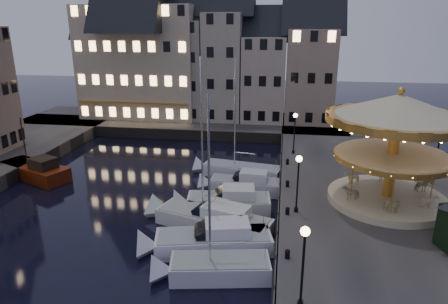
% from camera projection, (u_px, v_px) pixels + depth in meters
% --- Properties ---
extents(ground, '(160.00, 160.00, 0.00)m').
position_uv_depth(ground, '(194.00, 227.00, 28.63)').
color(ground, black).
rests_on(ground, ground).
extents(quay_east, '(16.00, 56.00, 1.30)m').
position_uv_depth(quay_east, '(380.00, 197.00, 32.08)').
color(quay_east, '#474442').
rests_on(quay_east, ground).
extents(quay_north, '(44.00, 12.00, 1.30)m').
position_uv_depth(quay_north, '(182.00, 123.00, 55.92)').
color(quay_north, '#474442').
rests_on(quay_north, ground).
extents(quaywall_e, '(0.15, 44.00, 1.30)m').
position_uv_depth(quaywall_e, '(280.00, 191.00, 33.22)').
color(quaywall_e, '#47423A').
rests_on(quaywall_e, ground).
extents(quaywall_n, '(48.00, 0.15, 1.30)m').
position_uv_depth(quaywall_n, '(186.00, 135.00, 49.99)').
color(quaywall_n, '#47423A').
rests_on(quaywall_n, ground).
extents(streetlamp_a, '(0.44, 0.44, 4.17)m').
position_uv_depth(streetlamp_a, '(304.00, 256.00, 17.90)').
color(streetlamp_a, black).
rests_on(streetlamp_a, quay_east).
extents(streetlamp_b, '(0.44, 0.44, 4.17)m').
position_uv_depth(streetlamp_b, '(298.00, 176.00, 27.31)').
color(streetlamp_b, black).
rests_on(streetlamp_b, quay_east).
extents(streetlamp_c, '(0.44, 0.44, 4.17)m').
position_uv_depth(streetlamp_c, '(295.00, 127.00, 40.01)').
color(streetlamp_c, black).
rests_on(streetlamp_c, quay_east).
extents(streetlamp_d, '(0.44, 0.44, 4.17)m').
position_uv_depth(streetlamp_d, '(437.00, 152.00, 32.28)').
color(streetlamp_d, black).
rests_on(streetlamp_d, quay_east).
extents(bollard_a, '(0.30, 0.30, 0.57)m').
position_uv_depth(bollard_a, '(287.00, 253.00, 22.49)').
color(bollard_a, black).
rests_on(bollard_a, quay_east).
extents(bollard_b, '(0.30, 0.30, 0.57)m').
position_uv_depth(bollard_b, '(287.00, 210.00, 27.67)').
color(bollard_b, black).
rests_on(bollard_b, quay_east).
extents(bollard_c, '(0.30, 0.30, 0.57)m').
position_uv_depth(bollard_c, '(287.00, 183.00, 32.37)').
color(bollard_c, black).
rests_on(bollard_c, quay_east).
extents(bollard_d, '(0.30, 0.30, 0.57)m').
position_uv_depth(bollard_d, '(287.00, 161.00, 37.55)').
color(bollard_d, black).
rests_on(bollard_d, quay_east).
extents(townhouse_na, '(5.50, 8.00, 12.80)m').
position_uv_depth(townhouse_na, '(106.00, 69.00, 57.26)').
color(townhouse_na, gray).
rests_on(townhouse_na, quay_north).
extents(townhouse_nb, '(6.16, 8.00, 13.80)m').
position_uv_depth(townhouse_nb, '(142.00, 66.00, 56.33)').
color(townhouse_nb, gray).
rests_on(townhouse_nb, quay_north).
extents(townhouse_nc, '(6.82, 8.00, 14.80)m').
position_uv_depth(townhouse_nc, '(184.00, 63.00, 55.31)').
color(townhouse_nc, gray).
rests_on(townhouse_nc, quay_north).
extents(townhouse_nd, '(5.50, 8.00, 15.80)m').
position_uv_depth(townhouse_nd, '(225.00, 60.00, 54.33)').
color(townhouse_nd, '#AEA18F').
rests_on(townhouse_nd, quay_north).
extents(townhouse_ne, '(6.16, 8.00, 12.80)m').
position_uv_depth(townhouse_ne, '(264.00, 71.00, 54.01)').
color(townhouse_ne, '#B5A290').
rests_on(townhouse_ne, quay_north).
extents(townhouse_nf, '(6.82, 8.00, 13.80)m').
position_uv_depth(townhouse_nf, '(310.00, 68.00, 53.00)').
color(townhouse_nf, tan).
rests_on(townhouse_nf, quay_north).
extents(hotel_corner, '(17.60, 9.00, 16.80)m').
position_uv_depth(hotel_corner, '(142.00, 55.00, 55.86)').
color(hotel_corner, beige).
rests_on(hotel_corner, quay_north).
extents(motorboat_a, '(6.83, 3.22, 11.25)m').
position_uv_depth(motorboat_a, '(210.00, 269.00, 22.90)').
color(motorboat_a, silver).
rests_on(motorboat_a, ground).
extents(motorboat_b, '(8.53, 4.19, 2.15)m').
position_uv_depth(motorboat_b, '(207.00, 241.00, 25.60)').
color(motorboat_b, silver).
rests_on(motorboat_b, ground).
extents(motorboat_c, '(9.36, 5.06, 12.54)m').
position_uv_depth(motorboat_c, '(209.00, 218.00, 28.50)').
color(motorboat_c, silver).
rests_on(motorboat_c, ground).
extents(motorboat_d, '(7.57, 3.26, 2.15)m').
position_uv_depth(motorboat_d, '(223.00, 202.00, 31.17)').
color(motorboat_d, silver).
rests_on(motorboat_d, ground).
extents(motorboat_e, '(7.10, 2.39, 2.15)m').
position_uv_depth(motorboat_e, '(240.00, 185.00, 34.60)').
color(motorboat_e, silver).
rests_on(motorboat_e, ground).
extents(motorboat_f, '(8.43, 3.50, 11.14)m').
position_uv_depth(motorboat_f, '(236.00, 170.00, 38.25)').
color(motorboat_f, silver).
rests_on(motorboat_f, ground).
extents(red_fishing_boat, '(7.82, 5.23, 5.92)m').
position_uv_depth(red_fishing_boat, '(36.00, 171.00, 37.59)').
color(red_fishing_boat, '#5A1B08').
rests_on(red_fishing_boat, ground).
extents(carousel, '(9.78, 9.78, 8.55)m').
position_uv_depth(carousel, '(396.00, 129.00, 27.97)').
color(carousel, beige).
rests_on(carousel, quay_east).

